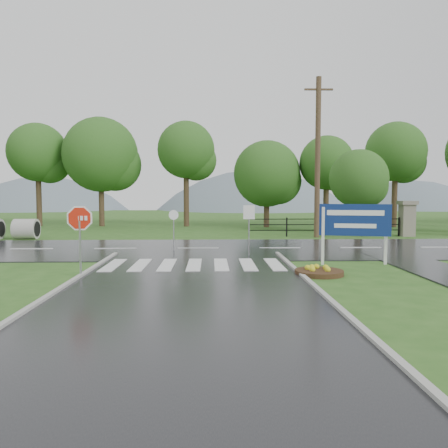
{
  "coord_description": "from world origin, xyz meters",
  "views": [
    {
      "loc": [
        0.62,
        -11.1,
        2.7
      ],
      "look_at": [
        1.14,
        6.0,
        1.5
      ],
      "focal_mm": 35.0,
      "sensor_mm": 36.0,
      "label": 1
    }
  ],
  "objects": [
    {
      "name": "crosswalk",
      "position": [
        0.0,
        5.0,
        0.06
      ],
      "size": [
        6.5,
        2.8,
        0.02
      ],
      "color": "silver",
      "rests_on": "ground"
    },
    {
      "name": "main_road",
      "position": [
        0.0,
        10.0,
        0.0
      ],
      "size": [
        90.0,
        8.0,
        0.04
      ],
      "primitive_type": "cube",
      "color": "black",
      "rests_on": "ground"
    },
    {
      "name": "ground",
      "position": [
        0.0,
        0.0,
        0.0
      ],
      "size": [
        120.0,
        120.0,
        0.0
      ],
      "primitive_type": "plane",
      "color": "#2E5A1E",
      "rests_on": "ground"
    },
    {
      "name": "stop_sign",
      "position": [
        -3.57,
        2.94,
        1.73
      ],
      "size": [
        1.08,
        0.19,
        2.46
      ],
      "color": "#939399",
      "rests_on": "ground"
    },
    {
      "name": "utility_pole_east",
      "position": [
        7.14,
        15.5,
        4.94
      ],
      "size": [
        1.73,
        0.32,
        9.72
      ],
      "color": "#473523",
      "rests_on": "ground"
    },
    {
      "name": "treeline",
      "position": [
        1.0,
        24.0,
        0.0
      ],
      "size": [
        83.2,
        5.2,
        10.0
      ],
      "color": "#26561A",
      "rests_on": "ground"
    },
    {
      "name": "reg_sign_round",
      "position": [
        -1.1,
        9.11,
        1.25
      ],
      "size": [
        0.45,
        0.09,
        1.93
      ],
      "color": "#939399",
      "rests_on": "ground"
    },
    {
      "name": "fence_west",
      "position": [
        7.75,
        16.0,
        0.72
      ],
      "size": [
        9.58,
        0.08,
        1.2
      ],
      "color": "black",
      "rests_on": "ground"
    },
    {
      "name": "pillar_west",
      "position": [
        13.0,
        16.0,
        1.18
      ],
      "size": [
        1.0,
        1.0,
        2.24
      ],
      "color": "gray",
      "rests_on": "ground"
    },
    {
      "name": "entrance_tree_left",
      "position": [
        10.39,
        17.5,
        3.66
      ],
      "size": [
        3.84,
        3.84,
        5.61
      ],
      "color": "#3D2B1C",
      "rests_on": "ground"
    },
    {
      "name": "walkway",
      "position": [
        8.5,
        4.0,
        0.0
      ],
      "size": [
        2.2,
        11.0,
        0.04
      ],
      "primitive_type": "cube",
      "color": "#2A2A2D",
      "rests_on": "ground"
    },
    {
      "name": "hills",
      "position": [
        3.49,
        65.0,
        -15.54
      ],
      "size": [
        102.0,
        48.0,
        48.0
      ],
      "color": "slate",
      "rests_on": "ground"
    },
    {
      "name": "curb_right",
      "position": [
        3.55,
        -4.0,
        0.0
      ],
      "size": [
        0.15,
        24.0,
        0.12
      ],
      "primitive_type": "cube",
      "color": "#A3A39B",
      "rests_on": "ground"
    },
    {
      "name": "estate_billboard",
      "position": [
        6.07,
        5.19,
        1.58
      ],
      "size": [
        2.57,
        0.69,
        2.3
      ],
      "color": "silver",
      "rests_on": "ground"
    },
    {
      "name": "flower_bed",
      "position": [
        4.21,
        3.13,
        0.12
      ],
      "size": [
        1.61,
        1.61,
        0.32
      ],
      "color": "#332111",
      "rests_on": "ground"
    },
    {
      "name": "reg_sign_small",
      "position": [
        2.26,
        7.51,
        1.55
      ],
      "size": [
        0.49,
        0.08,
        2.2
      ],
      "color": "#939399",
      "rests_on": "ground"
    }
  ]
}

